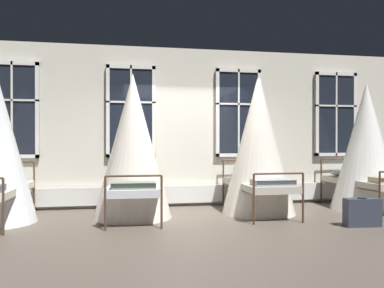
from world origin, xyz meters
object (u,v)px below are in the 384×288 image
Objects in this scene: cot_third at (258,146)px; suitcase_dark at (362,212)px; cot_fourth at (366,148)px; cot_second at (133,148)px.

cot_third is 2.13m from suitcase_dark.
suitcase_dark is at bearing 143.27° from cot_fourth.
cot_third reaches higher than suitcase_dark.
suitcase_dark is (-1.06, -1.47, -0.99)m from cot_fourth.
cot_second is at bearing 161.92° from suitcase_dark.
cot_fourth is 2.06m from suitcase_dark.
cot_fourth is 4.37× the size of suitcase_dark.
suitcase_dark is at bearing -110.25° from cot_second.
cot_second is at bearing 91.01° from cot_third.
cot_second is at bearing 89.73° from cot_fourth.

